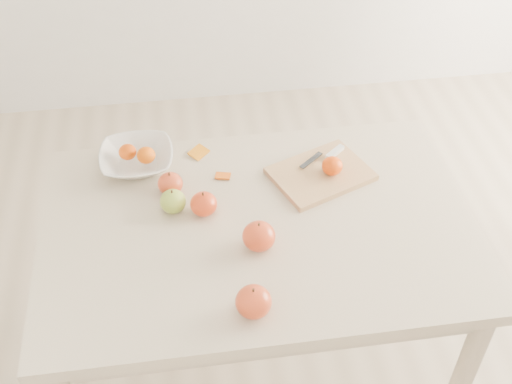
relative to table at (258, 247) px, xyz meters
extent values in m
plane|color=#C6B293|center=(0.00, 0.00, -0.65)|extent=(3.50, 3.50, 0.00)
cube|color=beige|center=(0.00, 0.00, 0.08)|extent=(1.20, 0.80, 0.04)
cylinder|color=#BCAA8E|center=(-0.54, 0.34, -0.30)|extent=(0.06, 0.06, 0.71)
cylinder|color=#BCAA8E|center=(0.54, 0.34, -0.30)|extent=(0.06, 0.06, 0.71)
cylinder|color=#BCAA8E|center=(0.54, -0.34, -0.30)|extent=(0.06, 0.06, 0.71)
cube|color=tan|center=(0.21, 0.17, 0.11)|extent=(0.33, 0.29, 0.02)
ellipsoid|color=#E64F08|center=(0.24, 0.16, 0.14)|extent=(0.06, 0.06, 0.05)
imported|color=silver|center=(-0.33, 0.29, 0.13)|extent=(0.22, 0.22, 0.05)
ellipsoid|color=#DC3D07|center=(-0.35, 0.30, 0.15)|extent=(0.05, 0.05, 0.05)
ellipsoid|color=#E54F08|center=(-0.30, 0.28, 0.15)|extent=(0.06, 0.06, 0.05)
cube|color=#CC720E|center=(-0.14, 0.33, 0.10)|extent=(0.07, 0.07, 0.01)
cube|color=#CC550E|center=(-0.08, 0.21, 0.10)|extent=(0.05, 0.04, 0.01)
cube|color=silver|center=(0.27, 0.24, 0.12)|extent=(0.07, 0.06, 0.01)
cube|color=#333539|center=(0.19, 0.22, 0.12)|extent=(0.08, 0.07, 0.00)
ellipsoid|color=olive|center=(-0.23, 0.08, 0.13)|extent=(0.07, 0.07, 0.07)
ellipsoid|color=#981809|center=(-0.23, 0.16, 0.13)|extent=(0.07, 0.07, 0.07)
ellipsoid|color=#980C0A|center=(-0.15, 0.06, 0.13)|extent=(0.08, 0.08, 0.07)
ellipsoid|color=maroon|center=(-0.01, -0.09, 0.14)|extent=(0.09, 0.09, 0.08)
ellipsoid|color=#A51C08|center=(-0.06, -0.30, 0.14)|extent=(0.09, 0.09, 0.08)
camera|label=1|loc=(-0.19, -1.24, 1.36)|focal=45.00mm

